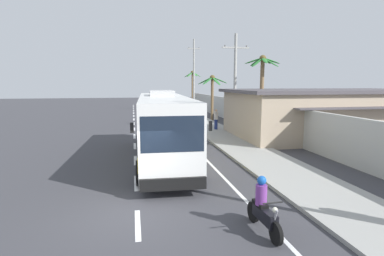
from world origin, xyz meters
The scene contains 15 objects.
ground_plane centered at (0.00, 0.00, 0.00)m, with size 160.00×160.00×0.00m, color #3A3A3F.
sidewalk_kerb centered at (6.80, 10.00, 0.07)m, with size 3.20×90.00×0.14m, color #999993.
lane_markings centered at (2.34, 14.68, 0.00)m, with size 3.94×71.00×0.01m.
boundary_wall centered at (10.60, 14.00, 1.24)m, with size 0.24×60.00×2.48m, color #B2B2AD.
coach_bus_foreground centered at (1.52, 6.45, 1.93)m, with size 3.19×11.66×3.71m.
motorcycle_beside_bus centered at (3.69, 15.12, 0.67)m, with size 0.56×1.96×1.67m.
motorcycle_trailing centered at (3.44, -2.09, 0.64)m, with size 0.56×1.96×1.56m.
pedestrian_midwalk centered at (7.02, 15.62, 1.06)m, with size 0.36×0.36×1.75m.
pedestrian_far_walk centered at (5.85, 17.34, 1.02)m, with size 0.36×0.36×1.69m.
utility_pole_mid centered at (8.40, 14.80, 4.28)m, with size 2.32×0.24×8.16m.
utility_pole_far centered at (8.67, 33.52, 5.34)m, with size 1.82×0.24×10.32m.
palm_nearest centered at (8.54, 22.68, 3.57)m, with size 3.26×3.36×5.02m.
palm_second centered at (10.52, 14.13, 4.48)m, with size 2.83×2.86×6.41m.
palm_third centered at (9.62, 39.40, 4.34)m, with size 2.80×2.90×6.16m.
roadside_building centered at (14.62, 11.39, 1.84)m, with size 14.87×8.72×3.66m.
Camera 1 is at (-0.03, -9.50, 4.11)m, focal length 28.17 mm.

